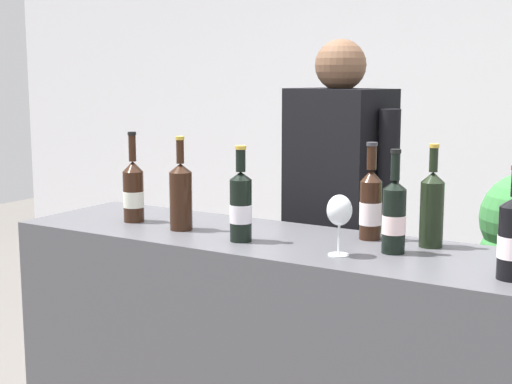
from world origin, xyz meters
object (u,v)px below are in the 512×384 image
wine_bottle_6 (432,207)px  person_server (337,259)px  wine_bottle_2 (241,205)px  wine_bottle_0 (133,191)px  wine_bottle_1 (394,216)px  wine_bottle_3 (181,195)px  wine_glass (339,212)px  wine_bottle_5 (371,204)px

wine_bottle_6 → person_server: (-0.50, 0.37, -0.32)m
wine_bottle_2 → wine_bottle_6: 0.61m
wine_bottle_0 → wine_bottle_1: bearing=2.2°
wine_bottle_2 → wine_bottle_6: bearing=23.8°
wine_bottle_3 → wine_glass: (0.63, -0.05, 0.01)m
wine_bottle_1 → wine_bottle_2: wine_bottle_1 is taller
wine_bottle_1 → person_server: bearing=129.5°
wine_bottle_3 → wine_glass: wine_bottle_3 is taller
wine_bottle_0 → wine_glass: bearing=-5.2°
wine_bottle_6 → wine_glass: (-0.20, -0.26, 0.00)m
wine_bottle_0 → wine_bottle_1: wine_bottle_0 is taller
wine_bottle_2 → person_server: person_server is taller
wine_bottle_5 → person_server: person_server is taller
wine_bottle_5 → wine_bottle_6: size_ratio=0.98×
wine_bottle_6 → person_server: bearing=143.0°
wine_bottle_2 → wine_bottle_5: bearing=35.2°
wine_bottle_1 → wine_bottle_3: wine_bottle_3 is taller
wine_bottle_0 → wine_bottle_2: 0.52m
wine_glass → person_server: (-0.30, 0.63, -0.32)m
wine_bottle_2 → person_server: bearing=84.4°
wine_bottle_0 → wine_bottle_5: wine_bottle_0 is taller
wine_bottle_2 → person_server: size_ratio=0.19×
wine_bottle_2 → wine_bottle_5: (0.35, 0.25, -0.00)m
wine_bottle_2 → wine_bottle_6: (0.56, 0.25, 0.01)m
wine_bottle_5 → wine_glass: bearing=-88.5°
person_server → wine_bottle_1: bearing=-50.5°
wine_bottle_3 → wine_bottle_2: bearing=-8.7°
wine_bottle_2 → wine_bottle_5: wine_bottle_5 is taller
wine_bottle_0 → wine_bottle_5: bearing=11.7°
wine_bottle_1 → person_server: person_server is taller
wine_bottle_1 → wine_bottle_2: size_ratio=1.02×
wine_bottle_2 → wine_bottle_3: (-0.28, 0.04, 0.01)m
wine_glass → wine_bottle_6: bearing=52.0°
wine_bottle_1 → person_server: (-0.42, 0.51, -0.30)m
wine_bottle_3 → wine_bottle_6: wine_bottle_3 is taller
wine_bottle_1 → wine_bottle_6: (0.07, 0.14, 0.01)m
wine_bottle_5 → wine_glass: size_ratio=1.73×
wine_bottle_0 → wine_bottle_1: size_ratio=1.04×
wine_bottle_0 → person_server: bearing=43.8°
wine_bottle_1 → person_server: size_ratio=0.19×
wine_bottle_6 → wine_glass: bearing=-128.0°
wine_bottle_2 → wine_bottle_3: 0.28m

